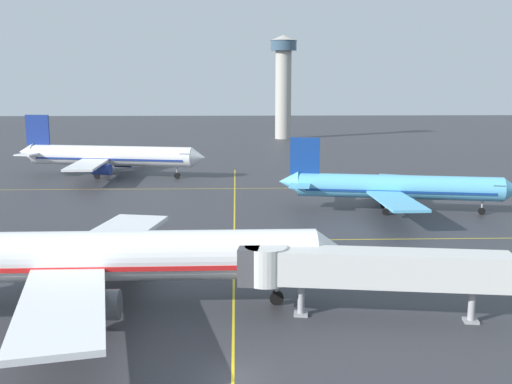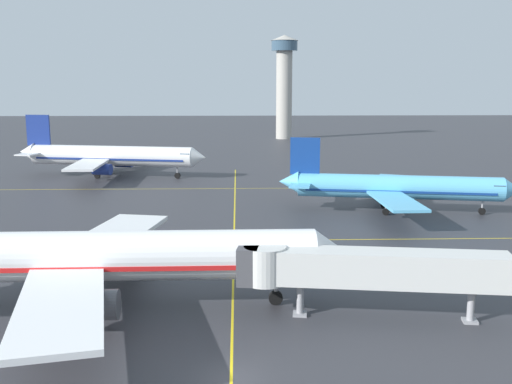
% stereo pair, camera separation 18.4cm
% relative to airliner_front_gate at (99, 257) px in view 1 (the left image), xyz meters
% --- Properties ---
extents(ground_plane, '(600.00, 600.00, 0.00)m').
position_rel_airliner_front_gate_xyz_m(ground_plane, '(10.89, -12.14, -4.31)').
color(ground_plane, '#333338').
extents(airliner_front_gate, '(40.46, 35.03, 12.62)m').
position_rel_airliner_front_gate_xyz_m(airliner_front_gate, '(0.00, 0.00, 0.00)').
color(airliner_front_gate, white).
rests_on(airliner_front_gate, ground).
extents(airliner_second_row, '(33.64, 28.64, 10.49)m').
position_rel_airliner_front_gate_xyz_m(airliner_second_row, '(33.74, 35.49, -0.73)').
color(airliner_second_row, '#5BB7E5').
rests_on(airliner_second_row, ground).
extents(airliner_third_row, '(38.39, 32.63, 11.99)m').
position_rel_airliner_front_gate_xyz_m(airliner_third_row, '(-13.75, 69.31, -0.22)').
color(airliner_third_row, white).
rests_on(airliner_third_row, ground).
extents(taxiway_markings, '(166.09, 114.53, 0.01)m').
position_rel_airliner_front_gate_xyz_m(taxiway_markings, '(10.89, 20.57, -4.30)').
color(taxiway_markings, yellow).
rests_on(taxiway_markings, ground).
extents(jet_bridge, '(21.03, 5.72, 5.58)m').
position_rel_airliner_front_gate_xyz_m(jet_bridge, '(20.29, -2.78, -0.25)').
color(jet_bridge, silver).
rests_on(jet_bridge, ground).
extents(control_tower, '(8.82, 8.82, 33.34)m').
position_rel_airliner_front_gate_xyz_m(control_tower, '(26.68, 148.63, 15.26)').
color(control_tower, '#ADA89E').
rests_on(control_tower, ground).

